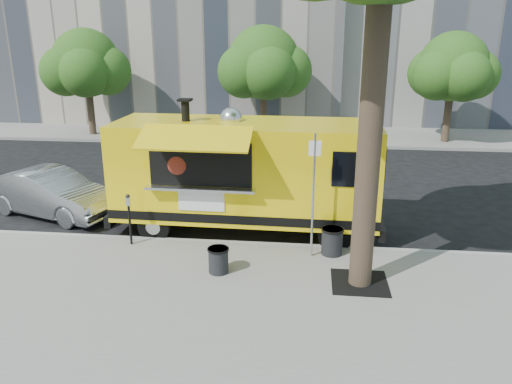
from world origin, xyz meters
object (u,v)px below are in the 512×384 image
(far_tree_a, at_px, (86,63))
(trash_bin_right, at_px, (332,241))
(far_tree_b, at_px, (264,63))
(sign_post, at_px, (313,189))
(far_tree_c, at_px, (453,67))
(sedan, at_px, (51,193))
(parking_meter, at_px, (129,213))
(food_truck, at_px, (245,173))
(trash_bin_left, at_px, (218,259))

(far_tree_a, xyz_separation_m, trash_bin_right, (12.05, -13.68, -3.28))
(far_tree_b, bearing_deg, sign_post, -79.85)
(far_tree_c, bearing_deg, trash_bin_right, -113.36)
(far_tree_a, relative_size, sedan, 1.27)
(far_tree_c, distance_m, sign_post, 15.48)
(far_tree_a, height_order, sedan, far_tree_a)
(far_tree_b, height_order, parking_meter, far_tree_b)
(sign_post, distance_m, trash_bin_right, 1.45)
(far_tree_b, relative_size, food_truck, 0.75)
(far_tree_b, height_order, trash_bin_left, far_tree_b)
(food_truck, bearing_deg, far_tree_c, 56.99)
(sedan, bearing_deg, food_truck, -77.15)
(parking_meter, relative_size, sedan, 0.32)
(far_tree_c, relative_size, trash_bin_right, 7.91)
(far_tree_a, distance_m, trash_bin_right, 18.52)
(trash_bin_left, bearing_deg, far_tree_c, 60.50)
(trash_bin_left, bearing_deg, food_truck, 85.39)
(far_tree_b, relative_size, sedan, 1.30)
(far_tree_b, xyz_separation_m, sedan, (-5.23, -11.88, -3.14))
(far_tree_a, xyz_separation_m, trash_bin_left, (9.49, -14.94, -3.31))
(far_tree_b, bearing_deg, far_tree_a, -177.46)
(far_tree_c, bearing_deg, parking_meter, -128.66)
(far_tree_c, xyz_separation_m, trash_bin_right, (-5.95, -13.78, -3.22))
(far_tree_c, distance_m, food_truck, 14.91)
(sign_post, xyz_separation_m, trash_bin_right, (0.50, 0.17, -1.35))
(far_tree_c, relative_size, parking_meter, 3.90)
(far_tree_a, xyz_separation_m, sign_post, (11.55, -13.85, -1.93))
(far_tree_a, height_order, sign_post, far_tree_a)
(far_tree_c, relative_size, trash_bin_left, 8.96)
(far_tree_a, relative_size, sign_post, 1.79)
(far_tree_c, bearing_deg, sign_post, -114.81)
(far_tree_c, height_order, sign_post, far_tree_c)
(trash_bin_right, bearing_deg, trash_bin_left, -153.83)
(sign_post, height_order, food_truck, food_truck)
(sign_post, distance_m, parking_meter, 4.64)
(far_tree_a, distance_m, far_tree_c, 18.00)
(parking_meter, bearing_deg, far_tree_b, 81.90)
(sign_post, bearing_deg, far_tree_a, 129.83)
(sign_post, height_order, trash_bin_right, sign_post)
(far_tree_a, distance_m, far_tree_b, 9.01)
(far_tree_c, height_order, parking_meter, far_tree_c)
(parking_meter, distance_m, trash_bin_right, 5.07)
(food_truck, bearing_deg, trash_bin_right, -32.58)
(trash_bin_left, bearing_deg, sedan, 148.85)
(far_tree_a, relative_size, trash_bin_right, 8.13)
(food_truck, bearing_deg, sign_post, -42.07)
(far_tree_c, bearing_deg, trash_bin_left, -119.50)
(food_truck, xyz_separation_m, trash_bin_right, (2.33, -1.55, -1.20))
(far_tree_a, relative_size, parking_meter, 4.01)
(parking_meter, bearing_deg, far_tree_a, 117.15)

